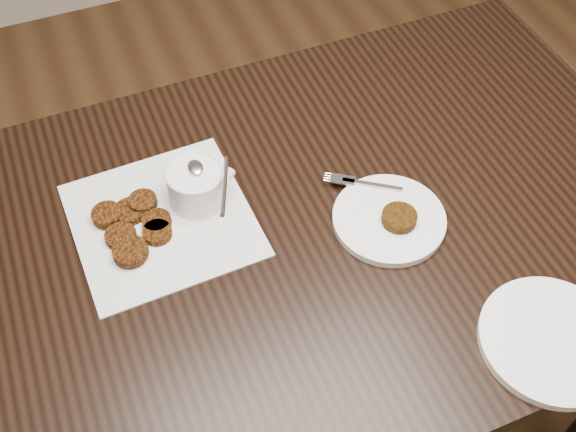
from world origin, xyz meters
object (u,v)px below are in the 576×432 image
(napkin, at_px, (162,220))
(plate_empty, at_px, (552,340))
(plate_with_patty, at_px, (389,217))
(table, at_px, (301,335))
(sauce_ramekin, at_px, (194,171))

(napkin, height_order, plate_empty, plate_empty)
(napkin, xyz_separation_m, plate_with_patty, (0.35, -0.14, 0.01))
(table, relative_size, plate_empty, 6.15)
(table, relative_size, plate_with_patty, 6.96)
(table, height_order, plate_empty, plate_empty)
(sauce_ramekin, height_order, plate_empty, sauce_ramekin)
(sauce_ramekin, xyz_separation_m, plate_empty, (0.39, -0.45, -0.06))
(table, bearing_deg, napkin, 156.07)
(sauce_ramekin, distance_m, plate_empty, 0.60)
(sauce_ramekin, bearing_deg, plate_with_patty, -30.96)
(plate_with_patty, bearing_deg, plate_empty, -68.39)
(napkin, height_order, sauce_ramekin, sauce_ramekin)
(napkin, distance_m, plate_with_patty, 0.37)
(table, distance_m, napkin, 0.44)
(sauce_ramekin, relative_size, plate_empty, 0.64)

